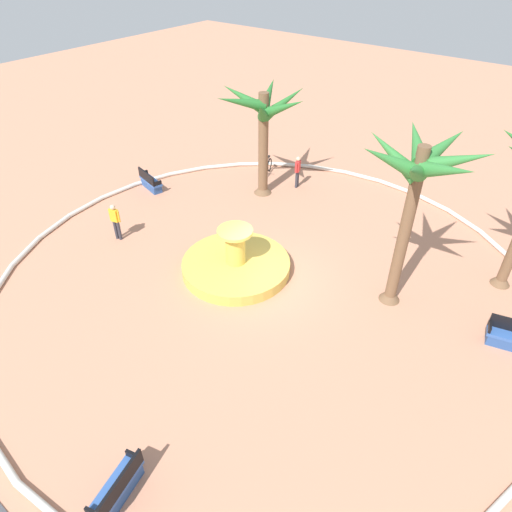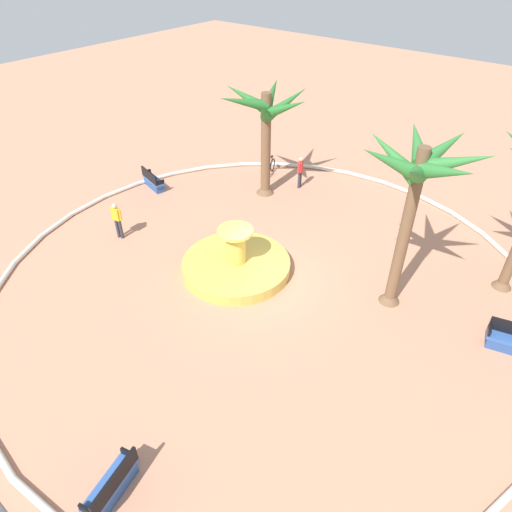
{
  "view_description": "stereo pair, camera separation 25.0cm",
  "coord_description": "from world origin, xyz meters",
  "px_view_note": "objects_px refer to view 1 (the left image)",
  "views": [
    {
      "loc": [
        -8.15,
        11.05,
        11.35
      ],
      "look_at": [
        0.37,
        0.08,
        1.0
      ],
      "focal_mm": 31.92,
      "sensor_mm": 36.0,
      "label": 1
    },
    {
      "loc": [
        -8.35,
        10.9,
        11.35
      ],
      "look_at": [
        0.37,
        0.08,
        1.0
      ],
      "focal_mm": 31.92,
      "sensor_mm": 36.0,
      "label": 2
    }
  ],
  "objects_px": {
    "bench_west": "(118,489)",
    "bicycle_red_frame": "(267,168)",
    "bench_north": "(151,183)",
    "person_cyclist_photo": "(115,220)",
    "bench_east": "(512,339)",
    "fountain": "(236,264)",
    "person_cyclist_helmet": "(298,170)",
    "palm_tree_by_curb": "(263,118)",
    "palm_tree_near_fountain": "(417,180)"
  },
  "relations": [
    {
      "from": "palm_tree_by_curb",
      "to": "person_cyclist_helmet",
      "type": "distance_m",
      "value": 3.53
    },
    {
      "from": "person_cyclist_photo",
      "to": "bench_west",
      "type": "bearing_deg",
      "value": 141.52
    },
    {
      "from": "bench_north",
      "to": "person_cyclist_helmet",
      "type": "distance_m",
      "value": 7.63
    },
    {
      "from": "bicycle_red_frame",
      "to": "bench_west",
      "type": "bearing_deg",
      "value": 115.15
    },
    {
      "from": "fountain",
      "to": "person_cyclist_photo",
      "type": "height_order",
      "value": "fountain"
    },
    {
      "from": "palm_tree_near_fountain",
      "to": "bench_west",
      "type": "distance_m",
      "value": 11.86
    },
    {
      "from": "palm_tree_near_fountain",
      "to": "bench_east",
      "type": "relative_size",
      "value": 3.75
    },
    {
      "from": "bench_east",
      "to": "bench_north",
      "type": "relative_size",
      "value": 1.0
    },
    {
      "from": "fountain",
      "to": "bench_west",
      "type": "bearing_deg",
      "value": 111.98
    },
    {
      "from": "fountain",
      "to": "palm_tree_near_fountain",
      "type": "distance_m",
      "value": 7.57
    },
    {
      "from": "bench_east",
      "to": "fountain",
      "type": "bearing_deg",
      "value": 14.13
    },
    {
      "from": "fountain",
      "to": "bench_west",
      "type": "height_order",
      "value": "fountain"
    },
    {
      "from": "palm_tree_near_fountain",
      "to": "palm_tree_by_curb",
      "type": "xyz_separation_m",
      "value": [
        8.63,
        -3.6,
        -1.0
      ]
    },
    {
      "from": "fountain",
      "to": "bench_west",
      "type": "xyz_separation_m",
      "value": [
        -3.46,
        8.57,
        0.06
      ]
    },
    {
      "from": "palm_tree_near_fountain",
      "to": "person_cyclist_helmet",
      "type": "height_order",
      "value": "palm_tree_near_fountain"
    },
    {
      "from": "bench_west",
      "to": "bicycle_red_frame",
      "type": "distance_m",
      "value": 17.82
    },
    {
      "from": "palm_tree_by_curb",
      "to": "palm_tree_near_fountain",
      "type": "bearing_deg",
      "value": 157.36
    },
    {
      "from": "palm_tree_by_curb",
      "to": "bench_west",
      "type": "xyz_separation_m",
      "value": [
        -6.5,
        14.34,
        -3.57
      ]
    },
    {
      "from": "palm_tree_by_curb",
      "to": "bench_north",
      "type": "relative_size",
      "value": 3.19
    },
    {
      "from": "palm_tree_by_curb",
      "to": "bench_west",
      "type": "distance_m",
      "value": 16.14
    },
    {
      "from": "bicycle_red_frame",
      "to": "person_cyclist_photo",
      "type": "height_order",
      "value": "person_cyclist_photo"
    },
    {
      "from": "bicycle_red_frame",
      "to": "fountain",
      "type": "bearing_deg",
      "value": 118.56
    },
    {
      "from": "fountain",
      "to": "bicycle_red_frame",
      "type": "relative_size",
      "value": 2.61
    },
    {
      "from": "palm_tree_by_curb",
      "to": "bicycle_red_frame",
      "type": "bearing_deg",
      "value": -58.94
    },
    {
      "from": "bench_north",
      "to": "bicycle_red_frame",
      "type": "relative_size",
      "value": 1.02
    },
    {
      "from": "bench_east",
      "to": "bicycle_red_frame",
      "type": "xyz_separation_m",
      "value": [
        13.81,
        -5.12,
        0.04
      ]
    },
    {
      "from": "bench_west",
      "to": "person_cyclist_photo",
      "type": "bearing_deg",
      "value": -38.48
    },
    {
      "from": "palm_tree_near_fountain",
      "to": "person_cyclist_helmet",
      "type": "distance_m",
      "value": 10.05
    },
    {
      "from": "person_cyclist_helmet",
      "to": "person_cyclist_photo",
      "type": "height_order",
      "value": "person_cyclist_photo"
    },
    {
      "from": "person_cyclist_helmet",
      "to": "palm_tree_by_curb",
      "type": "bearing_deg",
      "value": 57.74
    },
    {
      "from": "fountain",
      "to": "palm_tree_by_curb",
      "type": "bearing_deg",
      "value": -62.24
    },
    {
      "from": "bench_north",
      "to": "person_cyclist_helmet",
      "type": "relative_size",
      "value": 1.0
    },
    {
      "from": "fountain",
      "to": "bench_east",
      "type": "relative_size",
      "value": 2.57
    },
    {
      "from": "fountain",
      "to": "person_cyclist_helmet",
      "type": "xyz_separation_m",
      "value": [
        2.02,
        -7.39,
        0.65
      ]
    },
    {
      "from": "palm_tree_near_fountain",
      "to": "bench_west",
      "type": "bearing_deg",
      "value": 78.74
    },
    {
      "from": "palm_tree_by_curb",
      "to": "bench_north",
      "type": "bearing_deg",
      "value": 33.67
    },
    {
      "from": "fountain",
      "to": "bench_north",
      "type": "relative_size",
      "value": 2.57
    },
    {
      "from": "bench_north",
      "to": "person_cyclist_photo",
      "type": "xyz_separation_m",
      "value": [
        -2.38,
        3.99,
        0.61
      ]
    },
    {
      "from": "bench_north",
      "to": "person_cyclist_photo",
      "type": "bearing_deg",
      "value": 120.87
    },
    {
      "from": "palm_tree_near_fountain",
      "to": "bench_east",
      "type": "bearing_deg",
      "value": -176.23
    },
    {
      "from": "palm_tree_by_curb",
      "to": "bench_north",
      "type": "height_order",
      "value": "palm_tree_by_curb"
    },
    {
      "from": "person_cyclist_helmet",
      "to": "person_cyclist_photo",
      "type": "bearing_deg",
      "value": 68.48
    },
    {
      "from": "fountain",
      "to": "palm_tree_by_curb",
      "type": "relative_size",
      "value": 0.8
    },
    {
      "from": "person_cyclist_helmet",
      "to": "person_cyclist_photo",
      "type": "xyz_separation_m",
      "value": [
        3.48,
        8.83,
        0.02
      ]
    },
    {
      "from": "bench_east",
      "to": "bench_west",
      "type": "height_order",
      "value": "same"
    },
    {
      "from": "fountain",
      "to": "person_cyclist_helmet",
      "type": "relative_size",
      "value": 2.56
    },
    {
      "from": "bench_west",
      "to": "palm_tree_by_curb",
      "type": "bearing_deg",
      "value": -65.63
    },
    {
      "from": "palm_tree_near_fountain",
      "to": "bench_west",
      "type": "height_order",
      "value": "palm_tree_near_fountain"
    },
    {
      "from": "bicycle_red_frame",
      "to": "person_cyclist_photo",
      "type": "bearing_deg",
      "value": 81.23
    },
    {
      "from": "bench_west",
      "to": "bench_north",
      "type": "height_order",
      "value": "same"
    }
  ]
}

